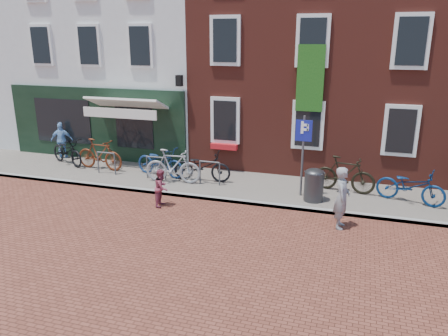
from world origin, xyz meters
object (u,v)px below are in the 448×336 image
(bicycle_1, at_px, (100,154))
(bicycle_6, at_px, (411,186))
(bicycle_4, at_px, (202,166))
(bicycle_5, at_px, (344,174))
(parking_sign, at_px, (303,143))
(bicycle_3, at_px, (173,166))
(litter_bin, at_px, (314,183))
(bicycle_2, at_px, (160,162))
(cafe_person, at_px, (62,140))
(woman, at_px, (342,198))
(boy, at_px, (162,188))
(bicycle_0, at_px, (67,151))

(bicycle_1, relative_size, bicycle_6, 0.97)
(bicycle_4, distance_m, bicycle_5, 4.78)
(parking_sign, xyz_separation_m, bicycle_5, (1.28, 0.78, -1.11))
(bicycle_3, height_order, bicycle_4, bicycle_3)
(litter_bin, relative_size, bicycle_4, 0.54)
(bicycle_2, height_order, bicycle_6, same)
(cafe_person, distance_m, bicycle_3, 5.88)
(woman, bearing_deg, cafe_person, 74.98)
(parking_sign, height_order, boy, parking_sign)
(boy, distance_m, bicycle_4, 2.36)
(parking_sign, height_order, bicycle_2, parking_sign)
(boy, relative_size, bicycle_4, 0.57)
(woman, xyz_separation_m, bicycle_5, (-0.05, 2.65, -0.16))
(litter_bin, height_order, bicycle_5, bicycle_5)
(bicycle_3, bearing_deg, bicycle_0, 75.19)
(litter_bin, height_order, woman, woman)
(bicycle_4, bearing_deg, bicycle_3, 113.00)
(bicycle_1, relative_size, bicycle_4, 0.97)
(bicycle_6, bearing_deg, bicycle_3, 110.48)
(parking_sign, relative_size, bicycle_1, 1.31)
(woman, height_order, cafe_person, woman)
(parking_sign, bearing_deg, bicycle_6, 6.77)
(boy, bearing_deg, parking_sign, -68.76)
(woman, xyz_separation_m, bicycle_6, (1.90, 2.26, -0.22))
(litter_bin, distance_m, bicycle_6, 2.89)
(cafe_person, height_order, bicycle_5, cafe_person)
(bicycle_1, distance_m, bicycle_6, 10.88)
(bicycle_0, bearing_deg, litter_bin, -72.58)
(bicycle_3, bearing_deg, boy, -171.72)
(parking_sign, xyz_separation_m, bicycle_0, (-9.25, 0.78, -1.17))
(bicycle_5, bearing_deg, litter_bin, 152.16)
(cafe_person, distance_m, bicycle_0, 1.12)
(woman, height_order, bicycle_3, woman)
(bicycle_3, bearing_deg, bicycle_5, -87.17)
(parking_sign, height_order, bicycle_5, parking_sign)
(woman, relative_size, bicycle_3, 0.87)
(bicycle_2, relative_size, bicycle_3, 1.03)
(boy, bearing_deg, litter_bin, -74.80)
(litter_bin, xyz_separation_m, bicycle_4, (-3.92, 0.77, -0.03))
(litter_bin, distance_m, woman, 1.79)
(bicycle_0, bearing_deg, parking_sign, -70.85)
(bicycle_3, distance_m, bicycle_5, 5.72)
(boy, bearing_deg, bicycle_4, -15.26)
(bicycle_3, relative_size, bicycle_4, 0.97)
(bicycle_5, bearing_deg, bicycle_0, 99.33)
(bicycle_2, xyz_separation_m, bicycle_3, (0.75, -0.56, 0.06))
(litter_bin, relative_size, bicycle_2, 0.54)
(bicycle_1, bearing_deg, bicycle_4, -87.79)
(bicycle_6, bearing_deg, litter_bin, 121.71)
(bicycle_6, bearing_deg, woman, 157.22)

